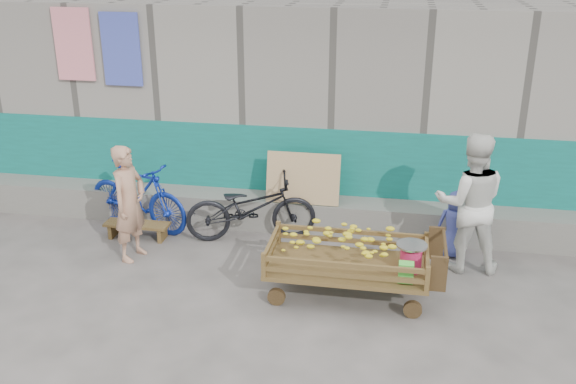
% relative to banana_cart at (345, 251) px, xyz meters
% --- Properties ---
extents(ground, '(80.00, 80.00, 0.00)m').
position_rel_banana_cart_xyz_m(ground, '(-1.02, -0.61, -0.57)').
color(ground, '#4E4B47').
rests_on(ground, ground).
extents(building_wall, '(12.00, 3.50, 3.00)m').
position_rel_banana_cart_xyz_m(building_wall, '(-1.03, 3.44, 0.90)').
color(building_wall, gray).
rests_on(building_wall, ground).
extents(banana_cart, '(1.97, 0.90, 0.84)m').
position_rel_banana_cart_xyz_m(banana_cart, '(0.00, 0.00, 0.00)').
color(banana_cart, '#503817').
rests_on(banana_cart, ground).
extents(bench, '(0.88, 0.27, 0.22)m').
position_rel_banana_cart_xyz_m(bench, '(-2.92, 1.03, -0.41)').
color(bench, '#503817').
rests_on(bench, ground).
extents(vendor_man, '(0.47, 0.61, 1.50)m').
position_rel_banana_cart_xyz_m(vendor_man, '(-2.74, 0.48, 0.18)').
color(vendor_man, tan).
rests_on(vendor_man, ground).
extents(woman, '(0.88, 0.70, 1.74)m').
position_rel_banana_cart_xyz_m(woman, '(1.41, 0.95, 0.30)').
color(woman, white).
rests_on(woman, ground).
extents(child, '(0.44, 0.29, 0.89)m').
position_rel_banana_cart_xyz_m(child, '(1.28, 1.24, -0.12)').
color(child, '#414BA3').
rests_on(child, ground).
extents(bicycle_dark, '(1.85, 1.06, 0.92)m').
position_rel_banana_cart_xyz_m(bicycle_dark, '(-1.38, 1.27, -0.11)').
color(bicycle_dark, black).
rests_on(bicycle_dark, ground).
extents(bicycle_blue, '(1.72, 0.95, 1.00)m').
position_rel_banana_cart_xyz_m(bicycle_blue, '(-3.01, 1.33, -0.07)').
color(bicycle_blue, '#10299A').
rests_on(bicycle_blue, ground).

